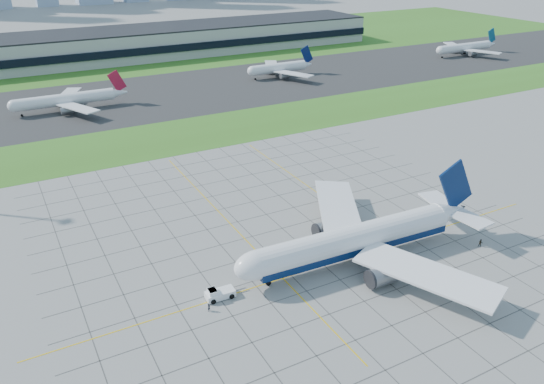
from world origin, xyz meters
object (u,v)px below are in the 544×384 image
object	(u,v)px
crew_far	(481,243)
distant_jet_3	(465,47)
pushback_tug	(219,294)
crew_near	(209,307)
distant_jet_2	(280,68)
airliner	(356,240)
distant_jet_1	(67,99)

from	to	relation	value
crew_far	distant_jet_3	bearing A→B (deg)	83.05
distant_jet_3	pushback_tug	bearing A→B (deg)	-146.41
crew_far	pushback_tug	bearing A→B (deg)	-151.53
crew_near	crew_far	bearing A→B (deg)	-45.87
crew_near	distant_jet_2	xyz separation A→B (m)	(100.66, 153.42, 3.64)
crew_far	distant_jet_2	size ratio (longest dim) A/B	0.04
distant_jet_2	distant_jet_3	distance (m)	122.01
airliner	distant_jet_3	bearing A→B (deg)	40.42
distant_jet_1	airliner	bearing A→B (deg)	-76.15
crew_far	distant_jet_1	xyz separation A→B (m)	(-63.48, 152.48, 3.53)
airliner	pushback_tug	world-z (taller)	airliner
crew_near	distant_jet_3	bearing A→B (deg)	-4.92
airliner	crew_far	xyz separation A→B (m)	(28.11, -9.00, -4.17)
crew_far	distant_jet_2	distance (m)	165.87
distant_jet_1	distant_jet_2	bearing A→B (deg)	4.96
crew_near	distant_jet_2	world-z (taller)	distant_jet_2
crew_near	distant_jet_1	distance (m)	144.63
crew_near	distant_jet_2	bearing A→B (deg)	18.10
airliner	distant_jet_2	size ratio (longest dim) A/B	1.41
crew_far	distant_jet_2	xyz separation A→B (m)	(38.40, 161.32, 3.53)
distant_jet_1	distant_jet_3	distance (m)	223.83
distant_jet_1	distant_jet_3	bearing A→B (deg)	1.01
pushback_tug	crew_near	distance (m)	4.24
airliner	distant_jet_1	xyz separation A→B (m)	(-35.37, 143.48, -0.64)
pushback_tug	distant_jet_2	size ratio (longest dim) A/B	0.20
distant_jet_3	airliner	bearing A→B (deg)	-141.96
crew_near	distant_jet_2	size ratio (longest dim) A/B	0.04
pushback_tug	crew_near	size ratio (longest dim) A/B	4.91
crew_far	crew_near	bearing A→B (deg)	-148.48
pushback_tug	crew_far	size ratio (longest dim) A/B	4.36
distant_jet_3	distant_jet_2	bearing A→B (deg)	177.70
airliner	distant_jet_3	distance (m)	239.25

